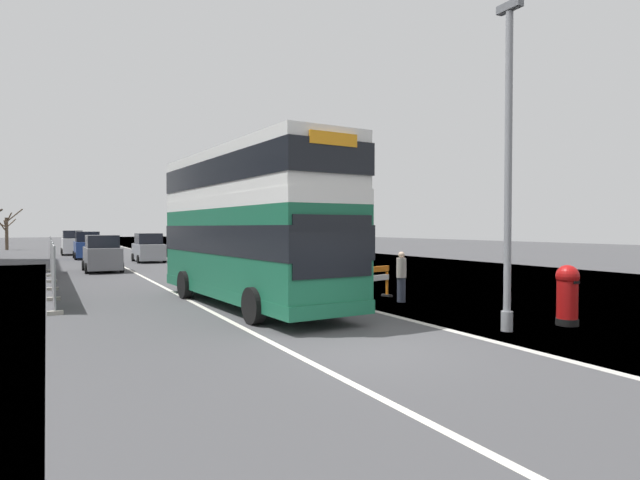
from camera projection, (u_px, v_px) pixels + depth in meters
The scene contains 12 objects.
ground at pixel (387, 347), 11.48m from camera, with size 140.00×280.00×0.10m.
double_decker_bus at pixel (248, 224), 17.21m from camera, with size 3.30×10.50×5.10m.
lamppost_foreground at pixel (508, 177), 12.93m from camera, with size 0.29×0.70×8.12m.
red_pillar_postbox at pixel (567, 292), 13.79m from camera, with size 0.59×0.59×1.60m.
roadworks_barrier at pixel (376, 279), 19.03m from camera, with size 1.54×0.85×1.16m.
construction_site_fence at pixel (52, 264), 22.94m from camera, with size 0.44×17.20×2.04m.
car_oncoming_near at pixel (102, 254), 30.56m from camera, with size 2.04×4.17×2.12m.
car_receding_mid at pixel (148, 249), 38.95m from camera, with size 2.02×4.17×2.13m.
car_receding_far at pixel (87, 246), 42.76m from camera, with size 2.06×4.22×2.23m.
car_far_side at pixel (72, 243), 49.07m from camera, with size 1.95×4.49×2.27m.
bare_tree_far_verge_far at pixel (7, 230), 59.18m from camera, with size 2.90×3.35×4.73m.
pedestrian_at_kerb at pixel (401, 277), 18.06m from camera, with size 0.34×0.34×1.75m.
Camera 1 is at (-5.99, -9.26, 2.60)m, focal length 29.35 mm.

